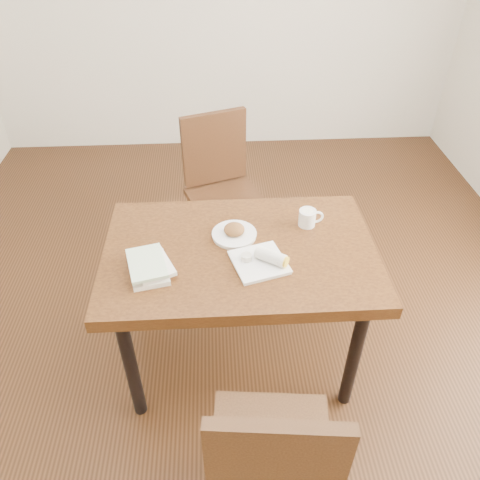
{
  "coord_description": "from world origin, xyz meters",
  "views": [
    {
      "loc": [
        -0.09,
        -1.57,
        2.06
      ],
      "look_at": [
        0.0,
        0.0,
        0.8
      ],
      "focal_mm": 35.0,
      "sensor_mm": 36.0,
      "label": 1
    }
  ],
  "objects": [
    {
      "name": "book_stack",
      "position": [
        -0.38,
        -0.12,
        0.78
      ],
      "size": [
        0.22,
        0.26,
        0.06
      ],
      "color": "white",
      "rests_on": "table"
    },
    {
      "name": "chair_far",
      "position": [
        -0.06,
        0.88,
        0.55
      ],
      "size": [
        0.54,
        0.54,
        0.95
      ],
      "color": "#422512",
      "rests_on": "ground"
    },
    {
      "name": "plate_scone",
      "position": [
        -0.02,
        0.09,
        0.77
      ],
      "size": [
        0.2,
        0.2,
        0.06
      ],
      "color": "white",
      "rests_on": "table"
    },
    {
      "name": "plate_burrito",
      "position": [
        0.09,
        -0.11,
        0.77
      ],
      "size": [
        0.26,
        0.26,
        0.07
      ],
      "color": "white",
      "rests_on": "table"
    },
    {
      "name": "chair_near",
      "position": [
        0.06,
        -0.84,
        0.55
      ],
      "size": [
        0.46,
        0.46,
        0.95
      ],
      "color": "#4E2F16",
      "rests_on": "ground"
    },
    {
      "name": "table",
      "position": [
        0.0,
        0.0,
        0.66
      ],
      "size": [
        1.2,
        0.78,
        0.75
      ],
      "color": "brown",
      "rests_on": "ground"
    },
    {
      "name": "ground",
      "position": [
        0.0,
        0.0,
        -0.01
      ],
      "size": [
        4.0,
        5.0,
        0.01
      ],
      "primitive_type": "cube",
      "color": "#472814",
      "rests_on": "ground"
    },
    {
      "name": "coffee_mug",
      "position": [
        0.32,
        0.16,
        0.79
      ],
      "size": [
        0.12,
        0.08,
        0.08
      ],
      "color": "white",
      "rests_on": "table"
    },
    {
      "name": "room_walls",
      "position": [
        0.0,
        0.0,
        1.63
      ],
      "size": [
        4.02,
        5.02,
        2.8
      ],
      "color": "silver",
      "rests_on": "ground"
    }
  ]
}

